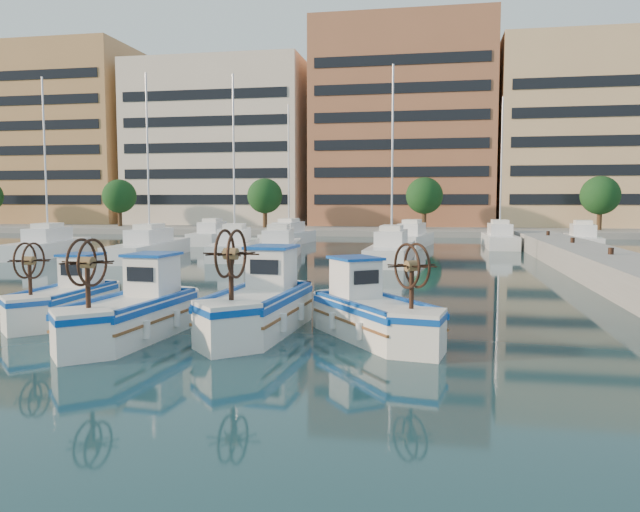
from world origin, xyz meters
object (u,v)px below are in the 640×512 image
(fishing_boat_c, at_px, (259,303))
(fishing_boat_d, at_px, (373,311))
(fishing_boat_a, at_px, (66,297))
(fishing_boat_b, at_px, (133,309))

(fishing_boat_c, distance_m, fishing_boat_d, 3.14)
(fishing_boat_a, relative_size, fishing_boat_b, 0.89)
(fishing_boat_c, bearing_deg, fishing_boat_d, -1.03)
(fishing_boat_a, bearing_deg, fishing_boat_c, -6.72)
(fishing_boat_a, relative_size, fishing_boat_d, 0.93)
(fishing_boat_a, bearing_deg, fishing_boat_b, -32.82)
(fishing_boat_c, relative_size, fishing_boat_d, 1.12)
(fishing_boat_d, bearing_deg, fishing_boat_b, 154.59)
(fishing_boat_b, xyz_separation_m, fishing_boat_c, (3.02, 1.37, 0.05))
(fishing_boat_a, xyz_separation_m, fishing_boat_c, (6.24, -0.65, 0.12))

